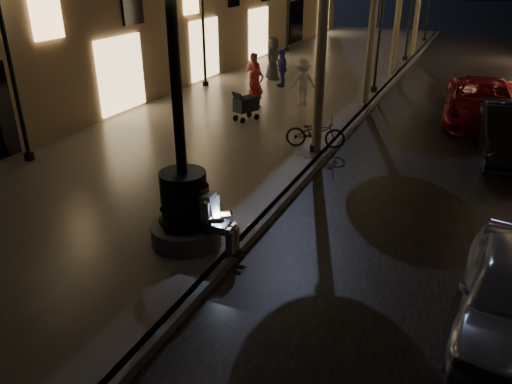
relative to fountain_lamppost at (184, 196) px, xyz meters
The scene contains 20 objects.
ground 13.09m from the fountain_lamppost, 85.60° to the left, with size 120.00×120.00×0.00m, color black.
cobble_lane 13.65m from the fountain_lamppost, 72.90° to the left, with size 6.00×45.00×0.02m, color black.
promenade 13.39m from the fountain_lamppost, 102.99° to the left, with size 8.00×45.00×0.20m, color #69635C.
curb_strip 13.09m from the fountain_lamppost, 85.60° to the left, with size 0.25×45.00×0.20m, color #59595B.
fountain_lamppost is the anchor object (origin of this frame).
seated_man_laptop 0.67m from the fountain_lamppost, ahead, with size 1.03×0.35×1.40m.
lamp_curb_a 6.37m from the fountain_lamppost, 83.35° to the left, with size 0.36×0.36×4.81m.
lamp_curb_b 14.16m from the fountain_lamppost, 87.14° to the left, with size 0.36×0.36×4.81m.
lamp_curb_c 22.10m from the fountain_lamppost, 88.18° to the left, with size 0.36×0.36×4.81m.
lamp_left_a 7.00m from the fountain_lamppost, 162.65° to the left, with size 0.36×0.36×4.81m.
lamp_left_b 13.75m from the fountain_lamppost, 118.07° to the left, with size 0.36×0.36×4.81m.
stroller 8.31m from the fountain_lamppost, 107.27° to the left, with size 0.75×1.13×1.16m.
car_second 10.36m from the fountain_lamppost, 55.29° to the left, with size 1.60×4.59×1.51m, color black.
car_third 12.80m from the fountain_lamppost, 66.99° to the left, with size 2.48×5.38×1.50m, color maroon.
pedestrian_red 10.01m from the fountain_lamppost, 106.39° to the left, with size 0.63×0.41×1.73m, color red.
pedestrian_pink 12.62m from the fountain_lamppost, 108.64° to the left, with size 0.78×0.61×1.60m, color #D87285.
pedestrian_white 10.85m from the fountain_lamppost, 97.43° to the left, with size 1.11×0.64×1.72m, color silver.
pedestrian_blue 13.63m from the fountain_lamppost, 103.73° to the left, with size 0.94×0.39×1.60m, color navy.
pedestrian_dark 14.98m from the fountain_lamppost, 106.11° to the left, with size 0.94×0.61×1.93m, color #333338.
bicycle 6.39m from the fountain_lamppost, 84.59° to the left, with size 0.61×1.75×0.92m, color black.
Camera 1 is at (3.86, -5.32, 5.36)m, focal length 35.00 mm.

